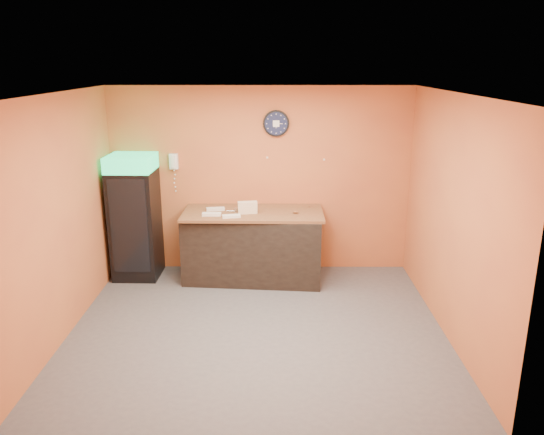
{
  "coord_description": "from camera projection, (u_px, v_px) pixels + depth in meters",
  "views": [
    {
      "loc": [
        0.21,
        -5.84,
        3.14
      ],
      "look_at": [
        0.18,
        0.6,
        1.23
      ],
      "focal_mm": 35.0,
      "sensor_mm": 36.0,
      "label": 1
    }
  ],
  "objects": [
    {
      "name": "wall_phone",
      "position": [
        174.0,
        161.0,
        7.88
      ],
      "size": [
        0.13,
        0.11,
        0.23
      ],
      "color": "white",
      "rests_on": "back_wall"
    },
    {
      "name": "left_wall",
      "position": [
        61.0,
        218.0,
        6.1
      ],
      "size": [
        0.02,
        4.0,
        2.8
      ],
      "primitive_type": "cube",
      "color": "#C66E38",
      "rests_on": "floor"
    },
    {
      "name": "beverage_cooler",
      "position": [
        135.0,
        219.0,
        7.79
      ],
      "size": [
        0.66,
        0.67,
        1.85
      ],
      "rotation": [
        0.0,
        0.0,
        -0.02
      ],
      "color": "black",
      "rests_on": "floor"
    },
    {
      "name": "wrapped_sandwich_right",
      "position": [
        216.0,
        209.0,
        7.74
      ],
      "size": [
        0.28,
        0.15,
        0.04
      ],
      "primitive_type": "cube",
      "rotation": [
        0.0,
        0.0,
        0.16
      ],
      "color": "silver",
      "rests_on": "butcher_paper"
    },
    {
      "name": "wrapped_sandwich_mid",
      "position": [
        231.0,
        216.0,
        7.39
      ],
      "size": [
        0.27,
        0.15,
        0.04
      ],
      "primitive_type": "cube",
      "rotation": [
        0.0,
        0.0,
        0.2
      ],
      "color": "silver",
      "rests_on": "butcher_paper"
    },
    {
      "name": "kitchen_tool",
      "position": [
        236.0,
        210.0,
        7.67
      ],
      "size": [
        0.06,
        0.06,
        0.06
      ],
      "primitive_type": "cylinder",
      "color": "silver",
      "rests_on": "butcher_paper"
    },
    {
      "name": "butcher_paper",
      "position": [
        253.0,
        213.0,
        7.7
      ],
      "size": [
        2.04,
        0.99,
        0.04
      ],
      "primitive_type": "cube",
      "rotation": [
        0.0,
        0.0,
        -0.01
      ],
      "color": "brown",
      "rests_on": "prep_counter"
    },
    {
      "name": "wall_clock",
      "position": [
        276.0,
        123.0,
        7.74
      ],
      "size": [
        0.39,
        0.06,
        0.39
      ],
      "color": "black",
      "rests_on": "back_wall"
    },
    {
      "name": "prep_counter",
      "position": [
        254.0,
        246.0,
        7.84
      ],
      "size": [
        2.06,
        1.05,
        1.0
      ],
      "primitive_type": "cube",
      "rotation": [
        0.0,
        0.0,
        -0.08
      ],
      "color": "black",
      "rests_on": "floor"
    },
    {
      "name": "ceiling",
      "position": [
        255.0,
        93.0,
        5.7
      ],
      "size": [
        4.5,
        4.0,
        0.02
      ],
      "primitive_type": "cube",
      "color": "white",
      "rests_on": "back_wall"
    },
    {
      "name": "right_wall",
      "position": [
        452.0,
        218.0,
        6.08
      ],
      "size": [
        0.02,
        4.0,
        2.8
      ],
      "primitive_type": "cube",
      "color": "#C66E38",
      "rests_on": "floor"
    },
    {
      "name": "back_wall",
      "position": [
        261.0,
        180.0,
        8.01
      ],
      "size": [
        4.5,
        0.02,
        2.8
      ],
      "primitive_type": "cube",
      "color": "#C66E38",
      "rests_on": "floor"
    },
    {
      "name": "wrapped_sandwich_left",
      "position": [
        212.0,
        214.0,
        7.48
      ],
      "size": [
        0.27,
        0.11,
        0.04
      ],
      "primitive_type": "cube",
      "rotation": [
        0.0,
        0.0,
        0.02
      ],
      "color": "silver",
      "rests_on": "butcher_paper"
    },
    {
      "name": "sub_roll_stack",
      "position": [
        247.0,
        208.0,
        7.56
      ],
      "size": [
        0.29,
        0.14,
        0.17
      ],
      "rotation": [
        0.0,
        0.0,
        0.16
      ],
      "color": "beige",
      "rests_on": "butcher_paper"
    },
    {
      "name": "floor",
      "position": [
        257.0,
        327.0,
        6.49
      ],
      "size": [
        4.5,
        4.5,
        0.0
      ],
      "primitive_type": "plane",
      "color": "#47474C",
      "rests_on": "ground"
    }
  ]
}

